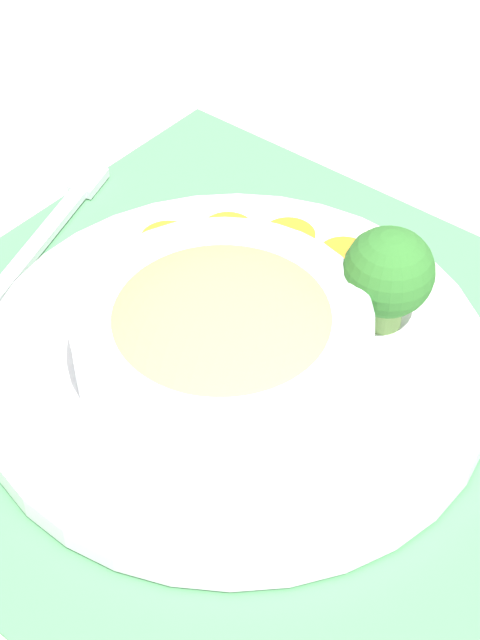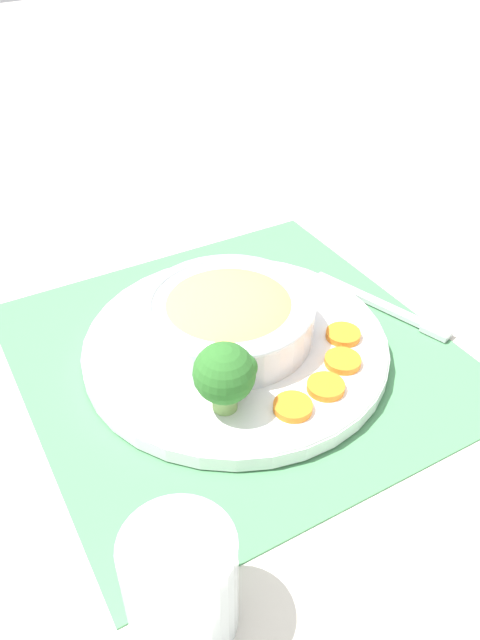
# 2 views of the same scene
# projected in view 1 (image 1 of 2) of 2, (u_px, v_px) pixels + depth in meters

# --- Properties ---
(ground_plane) EXTENTS (4.00, 4.00, 0.00)m
(ground_plane) POSITION_uv_depth(u_px,v_px,m) (235.00, 374.00, 0.69)
(ground_plane) COLOR beige
(placemat) EXTENTS (0.47, 0.47, 0.00)m
(placemat) POSITION_uv_depth(u_px,v_px,m) (235.00, 372.00, 0.69)
(placemat) COLOR #4C8C59
(placemat) RESTS_ON ground_plane
(plate) EXTENTS (0.33, 0.33, 0.02)m
(plate) POSITION_uv_depth(u_px,v_px,m) (234.00, 358.00, 0.68)
(plate) COLOR white
(plate) RESTS_ON placemat
(bowl) EXTENTS (0.18, 0.18, 0.06)m
(bowl) POSITION_uv_depth(u_px,v_px,m) (218.00, 331.00, 0.65)
(bowl) COLOR silver
(bowl) RESTS_ON plate
(broccoli_floret) EXTENTS (0.06, 0.06, 0.07)m
(broccoli_floret) POSITION_uv_depth(u_px,v_px,m) (388.00, 273.00, 0.66)
(broccoli_floret) COLOR #759E51
(broccoli_floret) RESTS_ON plate
(carrot_slice_near) EXTENTS (0.04, 0.04, 0.01)m
(carrot_slice_near) POSITION_uv_depth(u_px,v_px,m) (345.00, 258.00, 0.74)
(carrot_slice_near) COLOR orange
(carrot_slice_near) RESTS_ON plate
(carrot_slice_middle) EXTENTS (0.04, 0.04, 0.01)m
(carrot_slice_middle) POSITION_uv_depth(u_px,v_px,m) (289.00, 238.00, 0.75)
(carrot_slice_middle) COLOR orange
(carrot_slice_middle) RESTS_ON plate
(carrot_slice_far) EXTENTS (0.04, 0.04, 0.01)m
(carrot_slice_far) POSITION_uv_depth(u_px,v_px,m) (228.00, 232.00, 0.76)
(carrot_slice_far) COLOR orange
(carrot_slice_far) RESTS_ON plate
(carrot_slice_extra) EXTENTS (0.04, 0.04, 0.01)m
(carrot_slice_extra) POSITION_uv_depth(u_px,v_px,m) (167.00, 241.00, 0.75)
(carrot_slice_extra) COLOR orange
(carrot_slice_extra) RESTS_ON plate
(fork) EXTENTS (0.06, 0.18, 0.01)m
(fork) POSITION_uv_depth(u_px,v_px,m) (54.00, 224.00, 0.79)
(fork) COLOR silver
(fork) RESTS_ON placemat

